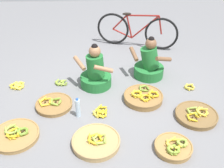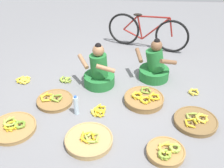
{
  "view_description": "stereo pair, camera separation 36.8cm",
  "coord_description": "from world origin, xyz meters",
  "px_view_note": "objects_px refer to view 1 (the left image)",
  "views": [
    {
      "loc": [
        -0.14,
        -3.57,
        2.63
      ],
      "look_at": [
        0.0,
        -0.2,
        0.35
      ],
      "focal_mm": 44.07,
      "sensor_mm": 36.0,
      "label": 1
    },
    {
      "loc": [
        0.23,
        -3.56,
        2.63
      ],
      "look_at": [
        0.0,
        -0.2,
        0.35
      ],
      "focal_mm": 44.07,
      "sensor_mm": 36.0,
      "label": 2
    }
  ],
  "objects_px": {
    "vendor_woman_behind": "(149,64)",
    "banana_basket_front_left": "(96,141)",
    "vendor_woman_front": "(95,73)",
    "loose_bananas_front_right": "(101,112)",
    "banana_basket_near_vendor": "(15,135)",
    "banana_basket_front_center": "(143,97)",
    "banana_basket_back_center": "(54,104)",
    "loose_bananas_mid_left": "(61,83)",
    "water_bottle": "(78,108)",
    "bicycle_leaning": "(137,31)",
    "loose_bananas_back_left": "(18,86)",
    "banana_basket_back_right": "(174,147)",
    "banana_basket_mid_right": "(196,115)",
    "loose_bananas_near_bicycle": "(189,87)"
  },
  "relations": [
    {
      "from": "banana_basket_back_right",
      "to": "loose_bananas_mid_left",
      "type": "distance_m",
      "value": 2.21
    },
    {
      "from": "vendor_woman_behind",
      "to": "banana_basket_front_left",
      "type": "distance_m",
      "value": 1.87
    },
    {
      "from": "loose_bananas_mid_left",
      "to": "loose_bananas_back_left",
      "type": "relative_size",
      "value": 0.88
    },
    {
      "from": "banana_basket_front_center",
      "to": "loose_bananas_back_left",
      "type": "xyz_separation_m",
      "value": [
        -2.06,
        0.44,
        -0.03
      ]
    },
    {
      "from": "bicycle_leaning",
      "to": "banana_basket_back_right",
      "type": "xyz_separation_m",
      "value": [
        0.15,
        -2.94,
        -0.31
      ]
    },
    {
      "from": "vendor_woman_behind",
      "to": "loose_bananas_near_bicycle",
      "type": "xyz_separation_m",
      "value": [
        0.62,
        -0.42,
        -0.21
      ]
    },
    {
      "from": "vendor_woman_behind",
      "to": "banana_basket_front_left",
      "type": "xyz_separation_m",
      "value": [
        -0.92,
        -1.62,
        -0.19
      ]
    },
    {
      "from": "loose_bananas_front_right",
      "to": "banana_basket_near_vendor",
      "type": "bearing_deg",
      "value": -158.76
    },
    {
      "from": "banana_basket_front_center",
      "to": "banana_basket_front_left",
      "type": "bearing_deg",
      "value": -128.77
    },
    {
      "from": "banana_basket_mid_right",
      "to": "banana_basket_front_center",
      "type": "relative_size",
      "value": 0.99
    },
    {
      "from": "banana_basket_back_right",
      "to": "banana_basket_near_vendor",
      "type": "height_order",
      "value": "banana_basket_back_right"
    },
    {
      "from": "banana_basket_back_right",
      "to": "water_bottle",
      "type": "height_order",
      "value": "water_bottle"
    },
    {
      "from": "banana_basket_back_center",
      "to": "loose_bananas_near_bicycle",
      "type": "relative_size",
      "value": 2.87
    },
    {
      "from": "loose_bananas_front_right",
      "to": "loose_bananas_near_bicycle",
      "type": "bearing_deg",
      "value": 21.76
    },
    {
      "from": "vendor_woman_front",
      "to": "bicycle_leaning",
      "type": "height_order",
      "value": "vendor_woman_front"
    },
    {
      "from": "banana_basket_mid_right",
      "to": "loose_bananas_mid_left",
      "type": "distance_m",
      "value": 2.25
    },
    {
      "from": "banana_basket_front_center",
      "to": "loose_bananas_near_bicycle",
      "type": "xyz_separation_m",
      "value": [
        0.81,
        0.29,
        -0.03
      ]
    },
    {
      "from": "banana_basket_front_left",
      "to": "loose_bananas_front_right",
      "type": "distance_m",
      "value": 0.61
    },
    {
      "from": "bicycle_leaning",
      "to": "banana_basket_back_center",
      "type": "xyz_separation_m",
      "value": [
        -1.48,
        -2.0,
        -0.32
      ]
    },
    {
      "from": "vendor_woman_front",
      "to": "banana_basket_back_center",
      "type": "relative_size",
      "value": 1.38
    },
    {
      "from": "vendor_woman_front",
      "to": "vendor_woman_behind",
      "type": "relative_size",
      "value": 1.02
    },
    {
      "from": "vendor_woman_behind",
      "to": "water_bottle",
      "type": "height_order",
      "value": "vendor_woman_behind"
    },
    {
      "from": "banana_basket_front_left",
      "to": "loose_bananas_back_left",
      "type": "bearing_deg",
      "value": 134.37
    },
    {
      "from": "banana_basket_front_center",
      "to": "water_bottle",
      "type": "bearing_deg",
      "value": -160.75
    },
    {
      "from": "banana_basket_front_left",
      "to": "vendor_woman_front",
      "type": "bearing_deg",
      "value": 90.57
    },
    {
      "from": "water_bottle",
      "to": "loose_bananas_front_right",
      "type": "bearing_deg",
      "value": 7.23
    },
    {
      "from": "loose_bananas_front_right",
      "to": "water_bottle",
      "type": "height_order",
      "value": "water_bottle"
    },
    {
      "from": "banana_basket_near_vendor",
      "to": "loose_bananas_near_bicycle",
      "type": "bearing_deg",
      "value": 21.53
    },
    {
      "from": "banana_basket_back_right",
      "to": "loose_bananas_front_right",
      "type": "distance_m",
      "value": 1.17
    },
    {
      "from": "bicycle_leaning",
      "to": "banana_basket_front_center",
      "type": "bearing_deg",
      "value": -92.92
    },
    {
      "from": "loose_bananas_mid_left",
      "to": "bicycle_leaning",
      "type": "bearing_deg",
      "value": 44.08
    },
    {
      "from": "banana_basket_back_center",
      "to": "loose_bananas_mid_left",
      "type": "bearing_deg",
      "value": 86.14
    },
    {
      "from": "banana_basket_back_right",
      "to": "banana_basket_near_vendor",
      "type": "bearing_deg",
      "value": 171.55
    },
    {
      "from": "bicycle_leaning",
      "to": "banana_basket_near_vendor",
      "type": "distance_m",
      "value": 3.26
    },
    {
      "from": "bicycle_leaning",
      "to": "loose_bananas_back_left",
      "type": "height_order",
      "value": "bicycle_leaning"
    },
    {
      "from": "vendor_woman_behind",
      "to": "banana_basket_back_center",
      "type": "height_order",
      "value": "vendor_woman_behind"
    },
    {
      "from": "loose_bananas_near_bicycle",
      "to": "banana_basket_back_right",
      "type": "bearing_deg",
      "value": -113.16
    },
    {
      "from": "banana_basket_front_center",
      "to": "loose_bananas_back_left",
      "type": "height_order",
      "value": "banana_basket_front_center"
    },
    {
      "from": "vendor_woman_front",
      "to": "loose_bananas_front_right",
      "type": "height_order",
      "value": "vendor_woman_front"
    },
    {
      "from": "loose_bananas_mid_left",
      "to": "loose_bananas_front_right",
      "type": "bearing_deg",
      "value": -50.25
    },
    {
      "from": "vendor_woman_behind",
      "to": "banana_basket_front_center",
      "type": "relative_size",
      "value": 1.22
    },
    {
      "from": "banana_basket_near_vendor",
      "to": "loose_bananas_front_right",
      "type": "xyz_separation_m",
      "value": [
        1.13,
        0.44,
        -0.01
      ]
    },
    {
      "from": "banana_basket_back_right",
      "to": "banana_basket_front_left",
      "type": "height_order",
      "value": "banana_basket_front_left"
    },
    {
      "from": "banana_basket_mid_right",
      "to": "banana_basket_back_center",
      "type": "bearing_deg",
      "value": 170.85
    },
    {
      "from": "vendor_woman_front",
      "to": "banana_basket_front_center",
      "type": "xyz_separation_m",
      "value": [
        0.75,
        -0.44,
        -0.19
      ]
    },
    {
      "from": "loose_bananas_near_bicycle",
      "to": "loose_bananas_back_left",
      "type": "distance_m",
      "value": 2.87
    },
    {
      "from": "banana_basket_front_left",
      "to": "banana_basket_front_center",
      "type": "distance_m",
      "value": 1.17
    },
    {
      "from": "banana_basket_front_center",
      "to": "loose_bananas_front_right",
      "type": "distance_m",
      "value": 0.74
    },
    {
      "from": "loose_bananas_back_left",
      "to": "water_bottle",
      "type": "xyz_separation_m",
      "value": [
        1.06,
        -0.79,
        0.12
      ]
    },
    {
      "from": "banana_basket_back_center",
      "to": "banana_basket_front_center",
      "type": "distance_m",
      "value": 1.38
    }
  ]
}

